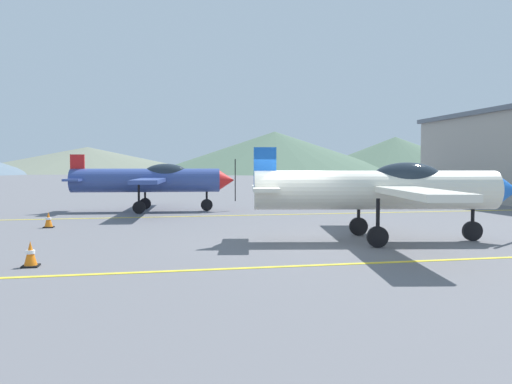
{
  "coord_description": "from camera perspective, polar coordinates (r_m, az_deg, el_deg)",
  "views": [
    {
      "loc": [
        -3.72,
        -14.24,
        2.31
      ],
      "look_at": [
        0.24,
        6.0,
        1.2
      ],
      "focal_mm": 34.51,
      "sensor_mm": 36.0,
      "label": 1
    }
  ],
  "objects": [
    {
      "name": "airplane_near",
      "position": [
        15.46,
        14.76,
        0.39
      ],
      "size": [
        8.36,
        9.57,
        2.86
      ],
      "color": "silver",
      "rests_on": "ground_plane"
    },
    {
      "name": "hill_centerleft",
      "position": [
        175.51,
        -18.96,
        3.56
      ],
      "size": [
        82.01,
        82.01,
        8.58
      ],
      "primitive_type": "cone",
      "color": "slate",
      "rests_on": "ground_plane"
    },
    {
      "name": "traffic_cone_side",
      "position": [
        19.87,
        -22.92,
        -3.0
      ],
      "size": [
        0.36,
        0.36,
        0.59
      ],
      "color": "black",
      "rests_on": "ground_plane"
    },
    {
      "name": "ground_plane",
      "position": [
        14.9,
        3.54,
        -5.84
      ],
      "size": [
        400.0,
        400.0,
        0.0
      ],
      "primitive_type": "plane",
      "color": "slate"
    },
    {
      "name": "traffic_cone_front",
      "position": [
        12.41,
        -24.68,
        -6.57
      ],
      "size": [
        0.36,
        0.36,
        0.59
      ],
      "color": "black",
      "rests_on": "ground_plane"
    },
    {
      "name": "apron_line_far",
      "position": [
        22.79,
        -1.62,
        -2.72
      ],
      "size": [
        80.0,
        0.16,
        0.01
      ],
      "primitive_type": "cube",
      "color": "yellow",
      "rests_on": "ground_plane"
    },
    {
      "name": "hill_right",
      "position": [
        163.63,
        15.83,
        4.16
      ],
      "size": [
        59.17,
        59.17,
        11.49
      ],
      "primitive_type": "cone",
      "color": "#4C6651",
      "rests_on": "ground_plane"
    },
    {
      "name": "apron_line_near",
      "position": [
        11.63,
        7.9,
        -8.38
      ],
      "size": [
        80.0,
        0.16,
        0.01
      ],
      "primitive_type": "cube",
      "color": "yellow",
      "rests_on": "ground_plane"
    },
    {
      "name": "airplane_mid",
      "position": [
        25.3,
        -11.88,
        1.43
      ],
      "size": [
        8.33,
        9.57,
        2.86
      ],
      "color": "#33478C",
      "rests_on": "ground_plane"
    },
    {
      "name": "hill_centerright",
      "position": [
        152.91,
        2.18,
        4.61
      ],
      "size": [
        76.51,
        76.51,
        12.84
      ],
      "primitive_type": "cone",
      "color": "#4C6651",
      "rests_on": "ground_plane"
    }
  ]
}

